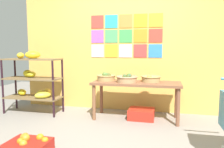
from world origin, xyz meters
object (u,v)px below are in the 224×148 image
(banana_shelf_unit, at_px, (33,79))
(display_table, at_px, (136,87))
(fruit_basket_centre, at_px, (127,78))
(produce_crate_under_table, at_px, (141,114))
(fruit_basket_left, at_px, (151,78))
(orange_crate_foreground, at_px, (28,148))
(fruit_basket_back_right, at_px, (106,77))

(banana_shelf_unit, height_order, display_table, banana_shelf_unit)
(display_table, distance_m, fruit_basket_centre, 0.22)
(banana_shelf_unit, height_order, fruit_basket_centre, banana_shelf_unit)
(fruit_basket_centre, xyz_separation_m, produce_crate_under_table, (0.25, 0.07, -0.63))
(fruit_basket_left, xyz_separation_m, orange_crate_foreground, (-1.26, -1.73, -0.61))
(orange_crate_foreground, bearing_deg, banana_shelf_unit, 120.82)
(banana_shelf_unit, distance_m, produce_crate_under_table, 2.14)
(fruit_basket_back_right, relative_size, fruit_basket_centre, 0.92)
(fruit_basket_back_right, relative_size, orange_crate_foreground, 0.74)
(banana_shelf_unit, xyz_separation_m, display_table, (1.97, 0.04, -0.08))
(fruit_basket_back_right, height_order, produce_crate_under_table, fruit_basket_back_right)
(fruit_basket_left, distance_m, fruit_basket_back_right, 0.79)
(fruit_basket_back_right, bearing_deg, fruit_basket_centre, -16.47)
(display_table, distance_m, produce_crate_under_table, 0.49)
(fruit_basket_left, relative_size, orange_crate_foreground, 0.74)
(banana_shelf_unit, height_order, fruit_basket_left, banana_shelf_unit)
(fruit_basket_centre, bearing_deg, fruit_basket_back_right, 163.53)
(produce_crate_under_table, bearing_deg, display_table, -176.29)
(display_table, bearing_deg, banana_shelf_unit, -178.76)
(banana_shelf_unit, bearing_deg, orange_crate_foreground, -59.18)
(banana_shelf_unit, height_order, orange_crate_foreground, banana_shelf_unit)
(fruit_basket_left, distance_m, orange_crate_foreground, 2.22)
(display_table, relative_size, fruit_basket_back_right, 4.43)
(banana_shelf_unit, bearing_deg, fruit_basket_back_right, 4.06)
(fruit_basket_left, distance_m, fruit_basket_centre, 0.42)
(fruit_basket_back_right, distance_m, fruit_basket_centre, 0.42)
(orange_crate_foreground, bearing_deg, produce_crate_under_table, 56.19)
(fruit_basket_back_right, height_order, orange_crate_foreground, fruit_basket_back_right)
(fruit_basket_left, relative_size, fruit_basket_back_right, 1.01)
(display_table, bearing_deg, fruit_basket_left, 18.58)
(display_table, height_order, fruit_basket_left, fruit_basket_left)
(display_table, distance_m, fruit_basket_left, 0.30)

